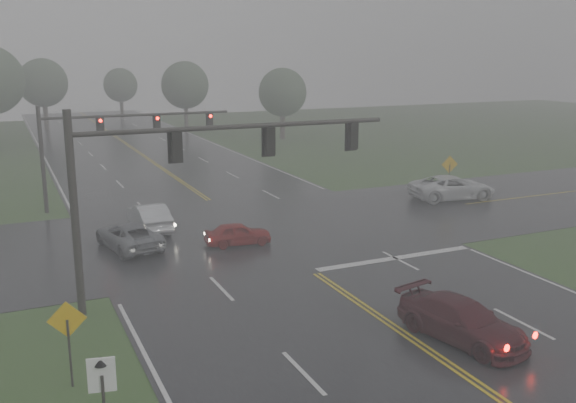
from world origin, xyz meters
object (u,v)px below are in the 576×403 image
sedan_red (238,245)px  car_grey (129,249)px  signal_gantry_near (179,166)px  pickup_white (452,199)px  sedan_silver (150,230)px  sedan_maroon (460,340)px  signal_gantry_far (104,135)px

sedan_red → car_grey: car_grey is taller
sedan_red → signal_gantry_near: size_ratio=0.26×
car_grey → pickup_white: 22.24m
car_grey → sedan_silver: bearing=-130.9°
sedan_maroon → pickup_white: (13.65, 17.75, 0.00)m
sedan_silver → car_grey: 3.44m
sedan_maroon → car_grey: sedan_maroon is taller
car_grey → pickup_white: pickup_white is taller
sedan_red → pickup_white: (16.85, 3.95, 0.00)m
pickup_white → sedan_silver: bearing=96.4°
car_grey → signal_gantry_near: 9.46m
sedan_maroon → signal_gantry_far: size_ratio=0.41×
sedan_red → signal_gantry_far: signal_gantry_far is taller
sedan_silver → pickup_white: pickup_white is taller
sedan_maroon → car_grey: size_ratio=1.02×
sedan_silver → signal_gantry_far: size_ratio=0.38×
signal_gantry_near → signal_gantry_far: size_ratio=1.09×
signal_gantry_near → sedan_maroon: bearing=-45.2°
sedan_maroon → signal_gantry_far: signal_gantry_far is taller
sedan_red → sedan_silver: size_ratio=0.74×
sedan_red → sedan_silver: bearing=43.7°
pickup_white → signal_gantry_near: size_ratio=0.44×
signal_gantry_near → pickup_white: bearing=25.0°
sedan_maroon → sedan_silver: 19.66m
sedan_maroon → signal_gantry_near: size_ratio=0.37×
sedan_maroon → signal_gantry_far: (-7.99, 25.10, 4.66)m
sedan_red → signal_gantry_near: (-4.52, -6.02, 5.45)m
sedan_red → signal_gantry_far: 13.12m
car_grey → signal_gantry_far: signal_gantry_far is taller
pickup_white → signal_gantry_far: signal_gantry_far is taller
car_grey → signal_gantry_near: (0.75, -7.70, 5.45)m
pickup_white → signal_gantry_near: signal_gantry_near is taller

